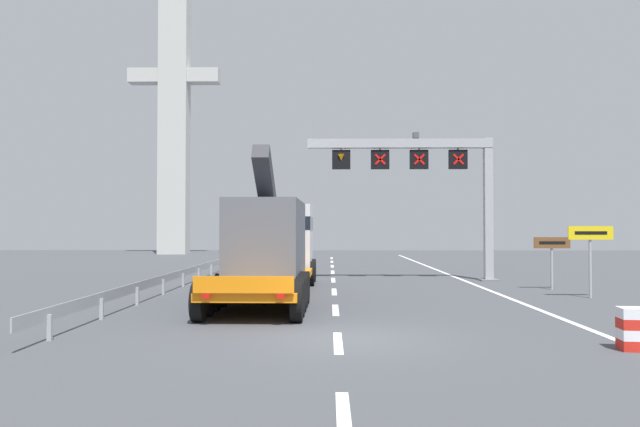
# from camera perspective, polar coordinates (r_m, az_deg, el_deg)

# --- Properties ---
(ground) EXTENTS (112.00, 112.00, 0.00)m
(ground) POSITION_cam_1_polar(r_m,az_deg,el_deg) (14.52, 2.52, -11.63)
(ground) COLOR #424449
(lane_markings) EXTENTS (0.20, 46.12, 0.01)m
(lane_markings) POSITION_cam_1_polar(r_m,az_deg,el_deg) (30.15, 1.25, -6.27)
(lane_markings) COLOR silver
(lane_markings) RESTS_ON ground
(edge_line_right) EXTENTS (0.20, 63.00, 0.01)m
(edge_line_right) POSITION_cam_1_polar(r_m,az_deg,el_deg) (27.22, 15.03, -6.76)
(edge_line_right) COLOR silver
(edge_line_right) RESTS_ON ground
(overhead_lane_gantry) EXTENTS (9.34, 0.90, 7.29)m
(overhead_lane_gantry) POSITION_cam_1_polar(r_m,az_deg,el_deg) (30.44, 9.96, 4.18)
(overhead_lane_gantry) COLOR #9EA0A5
(overhead_lane_gantry) RESTS_ON ground
(heavy_haul_truck_orange) EXTENTS (3.11, 14.08, 5.30)m
(heavy_haul_truck_orange) POSITION_cam_1_polar(r_m,az_deg,el_deg) (24.18, -4.26, -2.78)
(heavy_haul_truck_orange) COLOR orange
(heavy_haul_truck_orange) RESTS_ON ground
(exit_sign_yellow) EXTENTS (1.64, 0.15, 2.65)m
(exit_sign_yellow) POSITION_cam_1_polar(r_m,az_deg,el_deg) (24.51, 24.04, -2.54)
(exit_sign_yellow) COLOR #9EA0A5
(exit_sign_yellow) RESTS_ON ground
(tourist_info_sign_brown) EXTENTS (1.51, 0.15, 2.20)m
(tourist_info_sign_brown) POSITION_cam_1_polar(r_m,az_deg,el_deg) (27.33, 20.93, -3.18)
(tourist_info_sign_brown) COLOR #9EA0A5
(tourist_info_sign_brown) RESTS_ON ground
(guardrail_left) EXTENTS (0.13, 28.59, 0.76)m
(guardrail_left) POSITION_cam_1_polar(r_m,az_deg,el_deg) (27.42, -12.82, -5.56)
(guardrail_left) COLOR #999EA3
(guardrail_left) RESTS_ON ground
(bridge_pylon_distant) EXTENTS (9.00, 2.00, 28.57)m
(bridge_pylon_distant) POSITION_cam_1_polar(r_m,az_deg,el_deg) (63.12, -13.51, 9.71)
(bridge_pylon_distant) COLOR #B7B7B2
(bridge_pylon_distant) RESTS_ON ground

